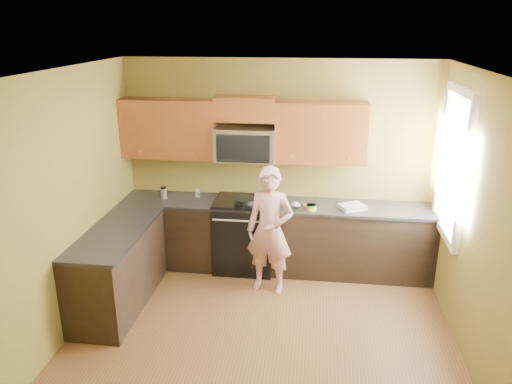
% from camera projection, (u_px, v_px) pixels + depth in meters
% --- Properties ---
extents(floor, '(4.00, 4.00, 0.00)m').
position_uv_depth(floor, '(259.00, 346.00, 5.00)').
color(floor, brown).
rests_on(floor, ground).
extents(ceiling, '(4.00, 4.00, 0.00)m').
position_uv_depth(ceiling, '(260.00, 74.00, 4.12)').
color(ceiling, white).
rests_on(ceiling, ground).
extents(wall_back, '(4.00, 0.00, 4.00)m').
position_uv_depth(wall_back, '(278.00, 164.00, 6.43)').
color(wall_back, olive).
rests_on(wall_back, ground).
extents(wall_front, '(4.00, 0.00, 4.00)m').
position_uv_depth(wall_front, '(215.00, 364.00, 2.69)').
color(wall_front, olive).
rests_on(wall_front, ground).
extents(wall_left, '(0.00, 4.00, 4.00)m').
position_uv_depth(wall_left, '(56.00, 213.00, 4.80)').
color(wall_left, olive).
rests_on(wall_left, ground).
extents(wall_right, '(0.00, 4.00, 4.00)m').
position_uv_depth(wall_right, '(485.00, 234.00, 4.32)').
color(wall_right, olive).
rests_on(wall_right, ground).
extents(cabinet_back_run, '(4.00, 0.60, 0.88)m').
position_uv_depth(cabinet_back_run, '(275.00, 237.00, 6.45)').
color(cabinet_back_run, black).
rests_on(cabinet_back_run, floor).
extents(cabinet_left_run, '(0.60, 1.60, 0.88)m').
position_uv_depth(cabinet_left_run, '(118.00, 269.00, 5.62)').
color(cabinet_left_run, black).
rests_on(cabinet_left_run, floor).
extents(countertop_back, '(4.00, 0.62, 0.04)m').
position_uv_depth(countertop_back, '(275.00, 205.00, 6.29)').
color(countertop_back, black).
rests_on(countertop_back, cabinet_back_run).
extents(countertop_left, '(0.62, 1.60, 0.04)m').
position_uv_depth(countertop_left, '(115.00, 232.00, 5.47)').
color(countertop_left, black).
rests_on(countertop_left, cabinet_left_run).
extents(stove, '(0.76, 0.65, 0.95)m').
position_uv_depth(stove, '(245.00, 234.00, 6.46)').
color(stove, black).
rests_on(stove, floor).
extents(microwave, '(0.76, 0.40, 0.42)m').
position_uv_depth(microwave, '(245.00, 160.00, 6.26)').
color(microwave, silver).
rests_on(microwave, wall_back).
extents(upper_cab_left, '(1.22, 0.33, 0.75)m').
position_uv_depth(upper_cab_left, '(171.00, 157.00, 6.41)').
color(upper_cab_left, brown).
rests_on(upper_cab_left, wall_back).
extents(upper_cab_right, '(1.12, 0.33, 0.75)m').
position_uv_depth(upper_cab_right, '(320.00, 162.00, 6.18)').
color(upper_cab_right, brown).
rests_on(upper_cab_right, wall_back).
extents(upper_cab_over_mw, '(0.76, 0.33, 0.30)m').
position_uv_depth(upper_cab_over_mw, '(245.00, 109.00, 6.08)').
color(upper_cab_over_mw, brown).
rests_on(upper_cab_over_mw, wall_back).
extents(window, '(0.06, 1.06, 1.66)m').
position_uv_depth(window, '(453.00, 164.00, 5.35)').
color(window, white).
rests_on(window, wall_right).
extents(woman, '(0.63, 0.47, 1.55)m').
position_uv_depth(woman, '(270.00, 231.00, 5.83)').
color(woman, '#DE6F78').
rests_on(woman, floor).
extents(frying_pan, '(0.31, 0.48, 0.06)m').
position_uv_depth(frying_pan, '(245.00, 203.00, 6.23)').
color(frying_pan, black).
rests_on(frying_pan, stove).
extents(butter_tub, '(0.13, 0.13, 0.09)m').
position_uv_depth(butter_tub, '(311.00, 210.00, 6.07)').
color(butter_tub, yellow).
rests_on(butter_tub, countertop_back).
extents(toast_slice, '(0.13, 0.13, 0.01)m').
position_uv_depth(toast_slice, '(307.00, 205.00, 6.20)').
color(toast_slice, '#B27F47').
rests_on(toast_slice, countertop_back).
extents(napkin_a, '(0.14, 0.15, 0.06)m').
position_uv_depth(napkin_a, '(283.00, 205.00, 6.14)').
color(napkin_a, silver).
rests_on(napkin_a, countertop_back).
extents(napkin_b, '(0.15, 0.16, 0.07)m').
position_uv_depth(napkin_b, '(296.00, 205.00, 6.15)').
color(napkin_b, silver).
rests_on(napkin_b, countertop_back).
extents(dish_towel, '(0.38, 0.35, 0.05)m').
position_uv_depth(dish_towel, '(352.00, 207.00, 6.10)').
color(dish_towel, silver).
rests_on(dish_towel, countertop_back).
extents(travel_mug, '(0.08, 0.08, 0.17)m').
position_uv_depth(travel_mug, '(164.00, 199.00, 6.44)').
color(travel_mug, silver).
rests_on(travel_mug, countertop_back).
extents(glass_a, '(0.07, 0.07, 0.12)m').
position_uv_depth(glass_a, '(197.00, 193.00, 6.50)').
color(glass_a, silver).
rests_on(glass_a, countertop_back).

